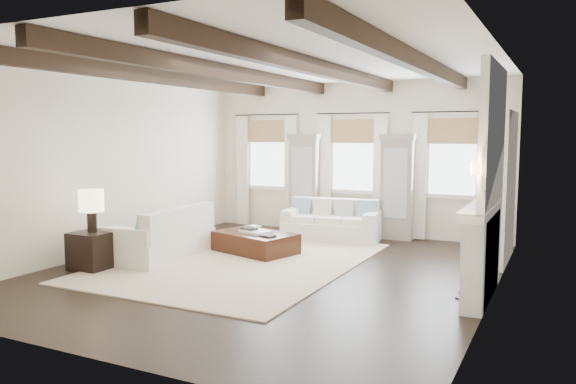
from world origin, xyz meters
The scene contains 16 objects.
ground centered at (0.00, 0.00, 0.00)m, with size 7.50×7.50×0.00m, color black.
room_shell centered at (0.75, 0.90, 1.89)m, with size 6.54×7.54×3.22m.
area_rug centered at (-0.75, 0.31, 0.01)m, with size 3.67×4.92×0.02m, color beige.
sofa_back centered at (-0.13, 2.86, 0.32)m, with size 1.97×1.07×0.81m.
sofa_left centered at (-2.09, 0.07, 0.35)m, with size 1.07×2.11×0.88m.
ottoman centered at (-0.87, 1.05, 0.19)m, with size 1.42×0.89×0.37m, color black.
tray centered at (-0.86, 1.05, 0.39)m, with size 0.50×0.38×0.04m, color white.
book_lower centered at (-1.01, 1.07, 0.43)m, with size 0.26×0.20×0.04m, color #262628.
book_upper centered at (-0.95, 1.13, 0.47)m, with size 0.22×0.17×0.03m, color beige.
book_loose centered at (-0.48, 0.81, 0.39)m, with size 0.24×0.18×0.03m, color #262628.
side_table_front centered at (-2.58, -1.11, 0.30)m, with size 0.59×0.59×0.59m, color black.
lamp_front centered at (-2.58, -1.11, 1.05)m, with size 0.39×0.39×0.67m.
side_table_back centered at (-1.11, 3.72, 0.33)m, with size 0.44×0.44×0.66m, color black.
lamp_back centered at (-1.11, 3.72, 1.12)m, with size 0.39×0.39×0.68m.
candlestick_near centered at (2.90, -0.17, 0.31)m, with size 0.15×0.15×0.76m.
candlestick_far centered at (2.90, 0.09, 0.33)m, with size 0.16×0.16×0.79m.
Camera 1 is at (4.05, -7.52, 2.14)m, focal length 35.00 mm.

